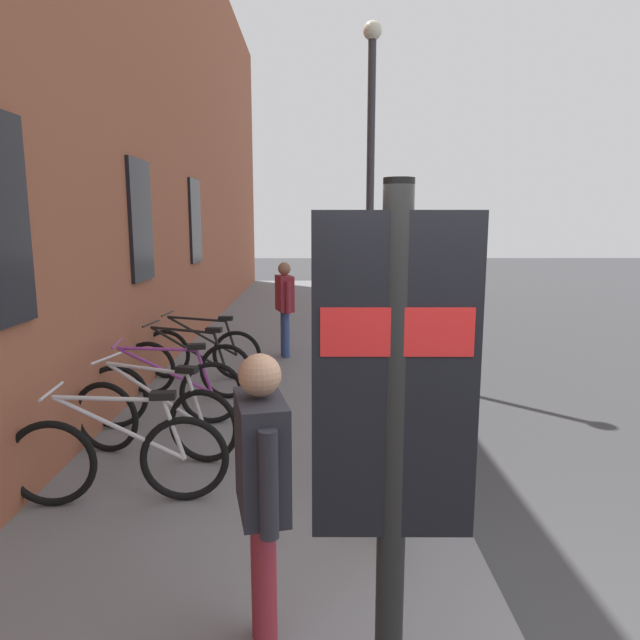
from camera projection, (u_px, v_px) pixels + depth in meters
The scene contains 13 objects.
ground at pixel (459, 383), 8.53m from camera, with size 60.00×60.00×0.00m, color #38383A.
sidewalk_pavement at pixel (283, 350), 10.47m from camera, with size 24.00×3.50×0.12m, color slate.
station_facade at pixel (174, 125), 10.72m from camera, with size 22.00×0.65×8.39m.
bicycle_under_window at pixel (120, 458), 4.59m from camera, with size 0.48×1.77×0.97m.
bicycle_beside_lamp at pixel (154, 418), 5.50m from camera, with size 0.60×1.73×0.97m.
bicycle_nearest_sign at pixel (165, 392), 6.36m from camera, with size 0.48×1.76×0.97m.
bicycle_mid_rack at pixel (188, 368), 7.43m from camera, with size 0.48×1.76×0.97m.
bicycle_by_door at pixel (202, 353), 8.28m from camera, with size 0.48×1.77×0.97m.
transit_info_sign at pixel (394, 422), 1.92m from camera, with size 0.10×0.55×2.40m.
pedestrian_crossing_street at pixel (262, 474), 2.91m from camera, with size 0.61×0.33×1.62m.
pedestrian_by_facade at pixel (386, 395), 4.09m from camera, with size 0.45×0.58×1.71m.
pedestrian_near_bus at pixel (285, 300), 9.55m from camera, with size 0.59×0.35×1.61m.
street_lamp at pixel (371, 168), 8.70m from camera, with size 0.28×0.28×5.18m.
Camera 1 is at (-2.23, 1.15, 2.38)m, focal length 31.99 mm.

